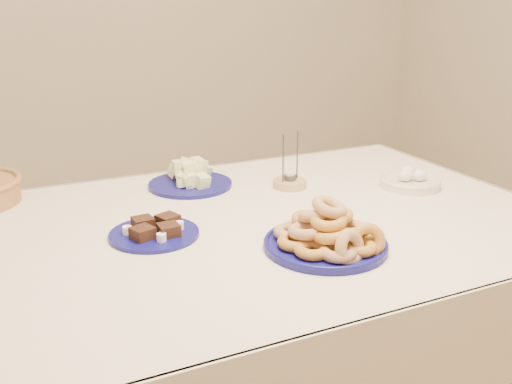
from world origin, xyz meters
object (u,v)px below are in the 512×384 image
donut_platter (328,236)px  candle_holder (290,182)px  brownie_plate (155,231)px  dining_table (248,257)px  egg_bowl (410,181)px  melon_plate (190,178)px

donut_platter → candle_holder: bearing=72.6°
donut_platter → brownie_plate: 0.44m
dining_table → brownie_plate: brownie_plate is taller
donut_platter → egg_bowl: size_ratio=1.59×
egg_bowl → melon_plate: bearing=153.7°
donut_platter → melon_plate: size_ratio=0.98×
brownie_plate → melon_plate: bearing=58.4°
melon_plate → brownie_plate: melon_plate is taller
melon_plate → egg_bowl: (0.63, -0.31, -0.01)m
brownie_plate → donut_platter: bearing=-35.5°
candle_holder → brownie_plate: bearing=-158.0°
brownie_plate → egg_bowl: size_ratio=1.09×
melon_plate → egg_bowl: 0.71m
donut_platter → candle_holder: 0.48m
melon_plate → candle_holder: bearing=-28.0°
donut_platter → egg_bowl: donut_platter is taller
brownie_plate → candle_holder: bearing=22.0°
donut_platter → egg_bowl: 0.57m
dining_table → brownie_plate: (-0.26, 0.01, 0.12)m
brownie_plate → egg_bowl: 0.85m
candle_holder → egg_bowl: (0.35, -0.16, 0.00)m
brownie_plate → egg_bowl: egg_bowl is taller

